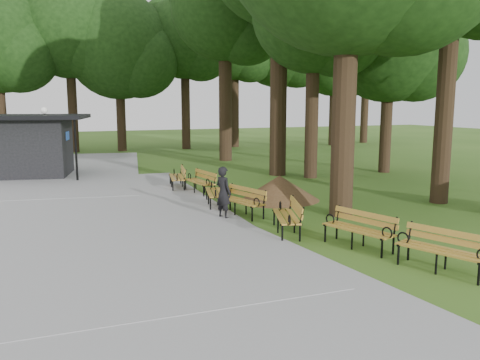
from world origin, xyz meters
name	(u,v)px	position (x,y,z in m)	size (l,w,h in m)	color
ground	(256,225)	(0.00, 0.00, 0.00)	(100.00, 100.00, 0.00)	#335B1A
path	(98,214)	(-4.00, 3.00, 0.03)	(12.00, 38.00, 0.06)	#9A9A9C
person	(223,193)	(-0.59, 1.07, 0.78)	(0.57, 0.38, 1.57)	black
kiosk	(29,146)	(-6.06, 12.48, 1.44)	(4.60, 4.00, 2.88)	black
lamp_post	(45,126)	(-5.29, 12.75, 2.32)	(0.32, 0.32, 3.23)	black
dirt_mound	(279,188)	(2.15, 2.79, 0.45)	(2.46, 2.46, 0.90)	#47301C
bench_0	(442,251)	(1.89, -4.96, 0.44)	(1.90, 0.64, 0.88)	#B08028
bench_1	(358,230)	(1.32, -2.94, 0.44)	(1.90, 0.64, 0.88)	#B08028
bench_2	(286,217)	(0.38, -1.09, 0.44)	(1.90, 0.64, 0.88)	#B08028
bench_3	(241,201)	(0.04, 1.25, 0.44)	(1.90, 0.64, 0.88)	#B08028
bench_4	(215,193)	(-0.20, 2.93, 0.44)	(1.90, 0.64, 0.88)	#B08028
bench_5	(200,182)	(-0.01, 5.23, 0.44)	(1.90, 0.64, 0.88)	#B08028
bench_6	(177,177)	(-0.51, 6.71, 0.44)	(1.90, 0.64, 0.88)	#B08028
lawn_tree_1	(314,11)	(5.94, 7.06, 7.42)	(5.56, 5.56, 10.26)	black
lawn_tree_4	(225,8)	(4.71, 14.93, 8.84)	(6.27, 6.27, 12.07)	black
lawn_tree_5	(390,38)	(10.27, 7.22, 6.49)	(6.16, 6.16, 9.59)	black
tree_backdrop	(209,43)	(6.40, 22.75, 7.82)	(35.89, 9.41, 15.65)	black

